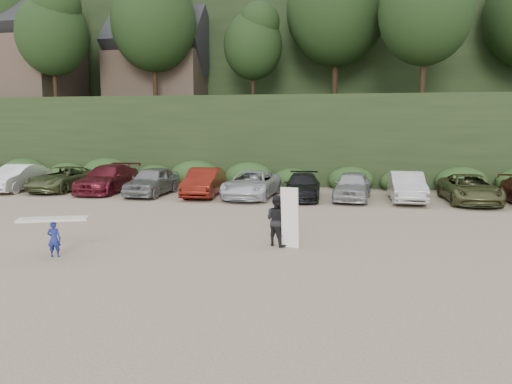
# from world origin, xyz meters

# --- Properties ---
(ground) EXTENTS (120.00, 120.00, 0.00)m
(ground) POSITION_xyz_m (0.00, 0.00, 0.00)
(ground) COLOR tan
(ground) RESTS_ON ground
(hillside_backdrop) EXTENTS (90.00, 41.50, 28.00)m
(hillside_backdrop) POSITION_xyz_m (-0.26, 35.93, 11.22)
(hillside_backdrop) COLOR black
(hillside_backdrop) RESTS_ON ground
(parked_cars) EXTENTS (34.15, 6.12, 1.64)m
(parked_cars) POSITION_xyz_m (-2.53, 9.98, 0.77)
(parked_cars) COLOR #B9B9BE
(parked_cars) RESTS_ON ground
(child_surfer) EXTENTS (2.17, 1.32, 1.26)m
(child_surfer) POSITION_xyz_m (-4.44, -3.65, 0.86)
(child_surfer) COLOR navy
(child_surfer) RESTS_ON ground
(adult_surfer) EXTENTS (1.34, 1.01, 2.09)m
(adult_surfer) POSITION_xyz_m (2.27, -0.83, 0.90)
(adult_surfer) COLOR black
(adult_surfer) RESTS_ON ground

